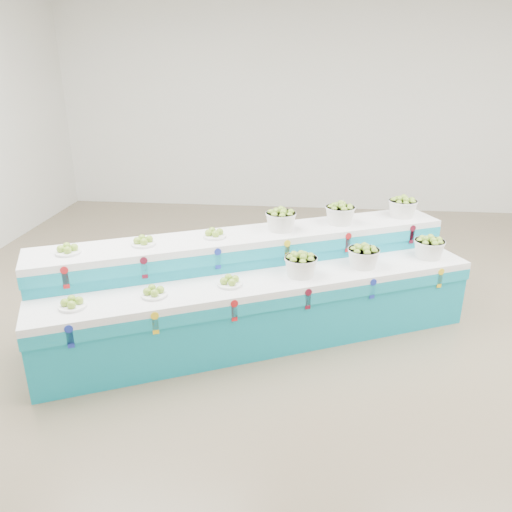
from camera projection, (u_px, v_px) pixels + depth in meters
The scene contains 15 objects.
ground at pixel (336, 342), 5.21m from camera, with size 10.00×10.00×0.00m, color #74624A.
back_wall at pixel (331, 101), 9.10m from camera, with size 10.00×10.00×0.00m, color silver.
display_stand at pixel (256, 288), 5.23m from camera, with size 4.42×1.14×1.02m, color #1392AA, non-canonical shape.
plate_lower_left at pixel (72, 302), 4.36m from camera, with size 0.24×0.24×0.10m, color white.
plate_lower_mid at pixel (154, 291), 4.57m from camera, with size 0.24×0.24×0.10m, color white.
plate_lower_right at pixel (230, 281), 4.79m from camera, with size 0.24×0.24×0.10m, color white.
basket_lower_left at pixel (301, 264), 4.98m from camera, with size 0.32×0.32×0.24m, color silver, non-canonical shape.
basket_lower_mid at pixel (363, 256), 5.19m from camera, with size 0.32×0.32×0.24m, color silver, non-canonical shape.
basket_lower_right at pixel (429, 247), 5.43m from camera, with size 0.32×0.32×0.24m, color silver, non-canonical shape.
plate_upper_left at pixel (67, 249), 4.73m from camera, with size 0.24×0.24×0.10m, color white.
plate_upper_mid at pixel (143, 240), 4.95m from camera, with size 0.24×0.24×0.10m, color white.
plate_upper_right at pixel (214, 233), 5.16m from camera, with size 0.24×0.24×0.10m, color white.
basket_upper_left at pixel (281, 219), 5.35m from camera, with size 0.32×0.32×0.24m, color silver, non-canonical shape.
basket_upper_mid at pixel (340, 213), 5.57m from camera, with size 0.32×0.32×0.24m, color silver, non-canonical shape.
basket_upper_right at pixel (403, 207), 5.81m from camera, with size 0.32×0.32×0.24m, color silver, non-canonical shape.
Camera 1 is at (-0.36, -4.58, 2.74)m, focal length 35.58 mm.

